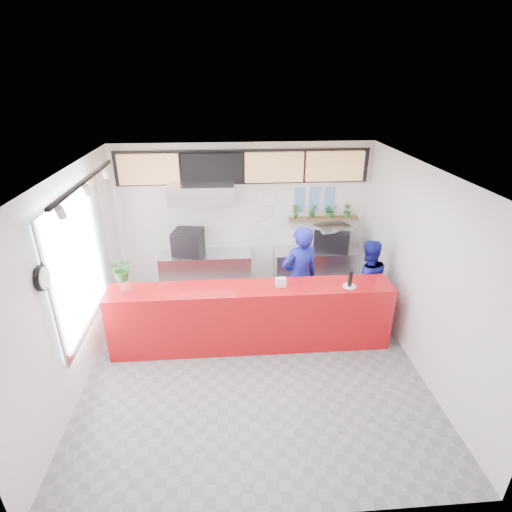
% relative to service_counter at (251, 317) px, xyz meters
% --- Properties ---
extents(floor, '(5.00, 5.00, 0.00)m').
position_rel_service_counter_xyz_m(floor, '(0.00, -0.40, -0.55)').
color(floor, slate).
rests_on(floor, ground).
extents(ceiling, '(5.00, 5.00, 0.00)m').
position_rel_service_counter_xyz_m(ceiling, '(0.00, -0.40, 2.45)').
color(ceiling, silver).
extents(wall_back, '(5.00, 0.00, 5.00)m').
position_rel_service_counter_xyz_m(wall_back, '(0.00, 2.10, 0.95)').
color(wall_back, white).
rests_on(wall_back, ground).
extents(wall_left, '(0.00, 5.00, 5.00)m').
position_rel_service_counter_xyz_m(wall_left, '(-2.50, -0.40, 0.95)').
color(wall_left, white).
rests_on(wall_left, ground).
extents(wall_right, '(0.00, 5.00, 5.00)m').
position_rel_service_counter_xyz_m(wall_right, '(2.50, -0.40, 0.95)').
color(wall_right, white).
rests_on(wall_right, ground).
extents(service_counter, '(4.50, 0.60, 1.10)m').
position_rel_service_counter_xyz_m(service_counter, '(0.00, 0.00, 0.00)').
color(service_counter, '#B40C11').
rests_on(service_counter, ground).
extents(cream_band, '(5.00, 0.02, 0.80)m').
position_rel_service_counter_xyz_m(cream_band, '(0.00, 2.09, 2.05)').
color(cream_band, beige).
rests_on(cream_band, wall_back).
extents(prep_bench, '(1.80, 0.60, 0.90)m').
position_rel_service_counter_xyz_m(prep_bench, '(-0.80, 1.80, -0.10)').
color(prep_bench, '#B2B5BA').
rests_on(prep_bench, ground).
extents(panini_oven, '(0.63, 0.63, 0.49)m').
position_rel_service_counter_xyz_m(panini_oven, '(-1.12, 1.80, 0.60)').
color(panini_oven, black).
rests_on(panini_oven, prep_bench).
extents(extraction_hood, '(1.20, 0.70, 0.35)m').
position_rel_service_counter_xyz_m(extraction_hood, '(-0.80, 1.75, 1.60)').
color(extraction_hood, '#B2B5BA').
rests_on(extraction_hood, ceiling).
extents(hood_lip, '(1.20, 0.69, 0.31)m').
position_rel_service_counter_xyz_m(hood_lip, '(-0.80, 1.75, 1.40)').
color(hood_lip, '#B2B5BA').
rests_on(hood_lip, ceiling).
extents(right_bench, '(1.80, 0.60, 0.90)m').
position_rel_service_counter_xyz_m(right_bench, '(1.50, 1.80, -0.10)').
color(right_bench, '#B2B5BA').
rests_on(right_bench, ground).
extents(espresso_machine, '(0.81, 0.68, 0.44)m').
position_rel_service_counter_xyz_m(espresso_machine, '(1.75, 1.80, 0.57)').
color(espresso_machine, black).
rests_on(espresso_machine, right_bench).
extents(espresso_tray, '(0.78, 0.64, 0.06)m').
position_rel_service_counter_xyz_m(espresso_tray, '(1.75, 1.80, 0.83)').
color(espresso_tray, '#ACAEB3').
rests_on(espresso_tray, espresso_machine).
extents(herb_shelf, '(1.40, 0.18, 0.04)m').
position_rel_service_counter_xyz_m(herb_shelf, '(1.60, 2.00, 0.95)').
color(herb_shelf, brown).
rests_on(herb_shelf, wall_back).
extents(menu_board_far_left, '(1.10, 0.10, 0.55)m').
position_rel_service_counter_xyz_m(menu_board_far_left, '(-1.75, 1.98, 2.00)').
color(menu_board_far_left, tan).
rests_on(menu_board_far_left, wall_back).
extents(menu_board_mid_left, '(1.10, 0.10, 0.55)m').
position_rel_service_counter_xyz_m(menu_board_mid_left, '(-0.59, 1.98, 2.00)').
color(menu_board_mid_left, black).
rests_on(menu_board_mid_left, wall_back).
extents(menu_board_mid_right, '(1.10, 0.10, 0.55)m').
position_rel_service_counter_xyz_m(menu_board_mid_right, '(0.57, 1.98, 2.00)').
color(menu_board_mid_right, tan).
rests_on(menu_board_mid_right, wall_back).
extents(menu_board_far_right, '(1.10, 0.10, 0.55)m').
position_rel_service_counter_xyz_m(menu_board_far_right, '(1.73, 1.98, 2.00)').
color(menu_board_far_right, tan).
rests_on(menu_board_far_right, wall_back).
extents(soffit, '(4.80, 0.04, 0.65)m').
position_rel_service_counter_xyz_m(soffit, '(0.00, 2.06, 2.00)').
color(soffit, black).
rests_on(soffit, wall_back).
extents(window_pane, '(0.04, 2.20, 1.90)m').
position_rel_service_counter_xyz_m(window_pane, '(-2.47, -0.10, 1.15)').
color(window_pane, silver).
rests_on(window_pane, wall_left).
extents(window_frame, '(0.03, 2.30, 2.00)m').
position_rel_service_counter_xyz_m(window_frame, '(-2.45, -0.10, 1.15)').
color(window_frame, '#B2B5BA').
rests_on(window_frame, wall_left).
extents(wall_clock_rim, '(0.05, 0.30, 0.30)m').
position_rel_service_counter_xyz_m(wall_clock_rim, '(-2.46, -1.30, 1.50)').
color(wall_clock_rim, black).
rests_on(wall_clock_rim, wall_left).
extents(wall_clock_face, '(0.02, 0.26, 0.26)m').
position_rel_service_counter_xyz_m(wall_clock_face, '(-2.43, -1.30, 1.50)').
color(wall_clock_face, white).
rests_on(wall_clock_face, wall_left).
extents(track_rail, '(0.05, 2.40, 0.04)m').
position_rel_service_counter_xyz_m(track_rail, '(-2.10, -0.40, 2.39)').
color(track_rail, black).
rests_on(track_rail, ceiling).
extents(dec_plate_a, '(0.24, 0.03, 0.24)m').
position_rel_service_counter_xyz_m(dec_plate_a, '(0.15, 2.07, 1.20)').
color(dec_plate_a, silver).
rests_on(dec_plate_a, wall_back).
extents(dec_plate_b, '(0.24, 0.03, 0.24)m').
position_rel_service_counter_xyz_m(dec_plate_b, '(0.45, 2.07, 1.10)').
color(dec_plate_b, silver).
rests_on(dec_plate_b, wall_back).
extents(dec_plate_c, '(0.24, 0.03, 0.24)m').
position_rel_service_counter_xyz_m(dec_plate_c, '(0.15, 2.07, 0.90)').
color(dec_plate_c, silver).
rests_on(dec_plate_c, wall_back).
extents(dec_plate_d, '(0.24, 0.03, 0.24)m').
position_rel_service_counter_xyz_m(dec_plate_d, '(0.50, 2.07, 1.35)').
color(dec_plate_d, silver).
rests_on(dec_plate_d, wall_back).
extents(photo_frame_a, '(0.20, 0.02, 0.25)m').
position_rel_service_counter_xyz_m(photo_frame_a, '(1.10, 2.08, 1.45)').
color(photo_frame_a, '#598CBF').
rests_on(photo_frame_a, wall_back).
extents(photo_frame_b, '(0.20, 0.02, 0.25)m').
position_rel_service_counter_xyz_m(photo_frame_b, '(1.40, 2.08, 1.45)').
color(photo_frame_b, '#598CBF').
rests_on(photo_frame_b, wall_back).
extents(photo_frame_c, '(0.20, 0.02, 0.25)m').
position_rel_service_counter_xyz_m(photo_frame_c, '(1.70, 2.08, 1.45)').
color(photo_frame_c, '#598CBF').
rests_on(photo_frame_c, wall_back).
extents(photo_frame_d, '(0.20, 0.02, 0.25)m').
position_rel_service_counter_xyz_m(photo_frame_d, '(1.10, 2.08, 1.20)').
color(photo_frame_d, '#598CBF').
rests_on(photo_frame_d, wall_back).
extents(photo_frame_e, '(0.20, 0.02, 0.25)m').
position_rel_service_counter_xyz_m(photo_frame_e, '(1.40, 2.08, 1.20)').
color(photo_frame_e, '#598CBF').
rests_on(photo_frame_e, wall_back).
extents(photo_frame_f, '(0.20, 0.02, 0.25)m').
position_rel_service_counter_xyz_m(photo_frame_f, '(1.70, 2.08, 1.20)').
color(photo_frame_f, '#598CBF').
rests_on(photo_frame_f, wall_back).
extents(staff_center, '(0.80, 0.65, 1.89)m').
position_rel_service_counter_xyz_m(staff_center, '(0.87, 0.54, 0.39)').
color(staff_center, navy).
rests_on(staff_center, ground).
extents(staff_right, '(0.82, 0.66, 1.61)m').
position_rel_service_counter_xyz_m(staff_right, '(2.06, 0.55, 0.25)').
color(staff_right, navy).
rests_on(staff_right, ground).
extents(herb_a, '(0.16, 0.11, 0.29)m').
position_rel_service_counter_xyz_m(herb_a, '(1.02, 2.00, 1.12)').
color(herb_a, '#296222').
rests_on(herb_a, herb_shelf).
extents(herb_b, '(0.16, 0.14, 0.28)m').
position_rel_service_counter_xyz_m(herb_b, '(1.37, 2.00, 1.11)').
color(herb_b, '#296222').
rests_on(herb_b, herb_shelf).
extents(herb_c, '(0.30, 0.27, 0.29)m').
position_rel_service_counter_xyz_m(herb_c, '(1.72, 2.00, 1.11)').
color(herb_c, '#296222').
rests_on(herb_c, herb_shelf).
extents(herb_d, '(0.18, 0.17, 0.26)m').
position_rel_service_counter_xyz_m(herb_d, '(2.06, 2.00, 1.10)').
color(herb_d, '#296222').
rests_on(herb_d, herb_shelf).
extents(glass_vase, '(0.20, 0.20, 0.19)m').
position_rel_service_counter_xyz_m(glass_vase, '(-1.92, -0.02, 0.65)').
color(glass_vase, silver).
rests_on(glass_vase, service_counter).
extents(basil_vase, '(0.35, 0.31, 0.38)m').
position_rel_service_counter_xyz_m(basil_vase, '(-1.92, -0.02, 0.96)').
color(basil_vase, '#296222').
rests_on(basil_vase, glass_vase).
extents(napkin_holder, '(0.16, 0.11, 0.14)m').
position_rel_service_counter_xyz_m(napkin_holder, '(0.47, -0.00, 0.62)').
color(napkin_holder, silver).
rests_on(napkin_holder, service_counter).
extents(white_plate, '(0.22, 0.22, 0.02)m').
position_rel_service_counter_xyz_m(white_plate, '(1.55, -0.10, 0.56)').
color(white_plate, silver).
rests_on(white_plate, service_counter).
extents(pepper_mill, '(0.07, 0.07, 0.26)m').
position_rel_service_counter_xyz_m(pepper_mill, '(1.55, -0.10, 0.70)').
color(pepper_mill, black).
rests_on(pepper_mill, white_plate).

